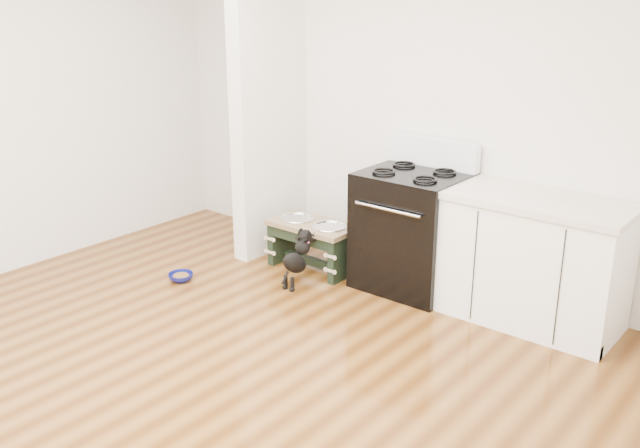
# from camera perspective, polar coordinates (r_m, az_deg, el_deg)

# --- Properties ---
(ground) EXTENTS (5.00, 5.00, 0.00)m
(ground) POSITION_cam_1_polar(r_m,az_deg,el_deg) (4.40, -11.34, -12.86)
(ground) COLOR #4D2A0D
(ground) RESTS_ON ground
(room_shell) EXTENTS (5.00, 5.00, 5.00)m
(room_shell) POSITION_cam_1_polar(r_m,az_deg,el_deg) (3.82, -12.90, 8.33)
(room_shell) COLOR silver
(room_shell) RESTS_ON ground
(partition_wall) EXTENTS (0.15, 0.80, 2.70)m
(partition_wall) POSITION_cam_1_polar(r_m,az_deg,el_deg) (6.12, -4.13, 10.01)
(partition_wall) COLOR silver
(partition_wall) RESTS_ON ground
(oven_range) EXTENTS (0.76, 0.69, 1.14)m
(oven_range) POSITION_cam_1_polar(r_m,az_deg,el_deg) (5.54, 7.36, -0.37)
(oven_range) COLOR black
(oven_range) RESTS_ON ground
(cabinet_run) EXTENTS (1.24, 0.64, 0.91)m
(cabinet_run) POSITION_cam_1_polar(r_m,az_deg,el_deg) (5.15, 16.74, -2.83)
(cabinet_run) COLOR white
(cabinet_run) RESTS_ON ground
(dog_feeder) EXTENTS (0.74, 0.39, 0.42)m
(dog_feeder) POSITION_cam_1_polar(r_m,az_deg,el_deg) (5.89, -0.61, -1.00)
(dog_feeder) COLOR black
(dog_feeder) RESTS_ON ground
(puppy) EXTENTS (0.13, 0.38, 0.45)m
(puppy) POSITION_cam_1_polar(r_m,az_deg,el_deg) (5.58, -1.79, -2.61)
(puppy) COLOR black
(puppy) RESTS_ON ground
(floor_bowl) EXTENTS (0.24, 0.24, 0.06)m
(floor_bowl) POSITION_cam_1_polar(r_m,az_deg,el_deg) (5.85, -11.07, -4.18)
(floor_bowl) COLOR navy
(floor_bowl) RESTS_ON ground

